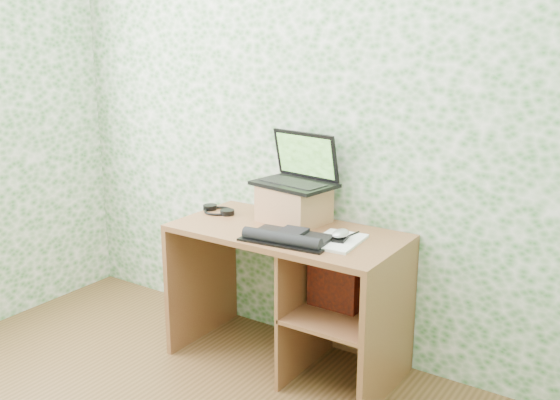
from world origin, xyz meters
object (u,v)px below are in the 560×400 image
Objects in this scene: riser at (294,204)px; notepad at (338,241)px; laptop at (299,173)px; keyboard at (288,237)px; desk at (302,280)px.

riser reaches higher than notepad.
keyboard is at bearing -56.70° from laptop.
riser is 0.72× the size of keyboard.
laptop is (-0.13, 0.16, 0.53)m from desk.
desk is 4.01× the size of notepad.
laptop is (0.00, 0.04, 0.16)m from riser.
riser is 1.09× the size of notepad.
keyboard is at bearing -62.44° from riser.
laptop is at bearing 90.00° from riser.
notepad is at bearing -22.39° from laptop.
desk is 2.67× the size of keyboard.
riser is at bearing 111.70° from keyboard.
desk is 0.34m from keyboard.
notepad reaches higher than desk.
desk is 2.66× the size of laptop.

